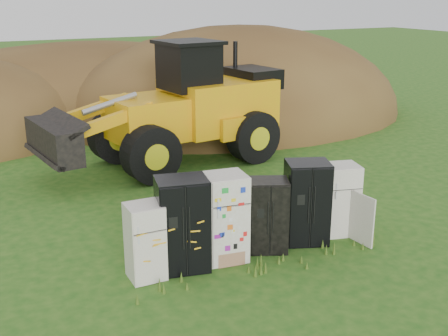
# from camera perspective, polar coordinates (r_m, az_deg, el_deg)

# --- Properties ---
(ground) EXTENTS (120.00, 120.00, 0.00)m
(ground) POSITION_cam_1_polar(r_m,az_deg,el_deg) (12.51, 2.68, -8.56)
(ground) COLOR #1F5316
(ground) RESTS_ON ground
(fridge_leftmost) EXTENTS (0.69, 0.67, 1.56)m
(fridge_leftmost) POSITION_cam_1_polar(r_m,az_deg,el_deg) (11.27, -8.02, -7.42)
(fridge_leftmost) COLOR silver
(fridge_leftmost) RESTS_ON ground
(fridge_black_side) EXTENTS (1.17, 1.00, 1.95)m
(fridge_black_side) POSITION_cam_1_polar(r_m,az_deg,el_deg) (11.48, -4.25, -5.71)
(fridge_black_side) COLOR black
(fridge_black_side) RESTS_ON ground
(fridge_sticker) EXTENTS (0.94, 0.89, 1.90)m
(fridge_sticker) POSITION_cam_1_polar(r_m,az_deg,el_deg) (11.85, 0.11, -5.04)
(fridge_sticker) COLOR silver
(fridge_sticker) RESTS_ON ground
(fridge_dark_mid) EXTENTS (1.04, 0.96, 1.63)m
(fridge_dark_mid) POSITION_cam_1_polar(r_m,az_deg,el_deg) (12.35, 4.53, -4.81)
(fridge_dark_mid) COLOR black
(fridge_dark_mid) RESTS_ON ground
(fridge_black_right) EXTENTS (1.17, 1.08, 1.89)m
(fridge_black_right) POSITION_cam_1_polar(r_m,az_deg,el_deg) (12.81, 8.40, -3.47)
(fridge_black_right) COLOR black
(fridge_black_right) RESTS_ON ground
(fridge_open_door) EXTENTS (0.93, 0.89, 1.69)m
(fridge_open_door) POSITION_cam_1_polar(r_m,az_deg,el_deg) (13.43, 11.71, -3.13)
(fridge_open_door) COLOR silver
(fridge_open_door) RESTS_ON ground
(wheel_loader) EXTENTS (8.63, 4.39, 4.00)m
(wheel_loader) POSITION_cam_1_polar(r_m,az_deg,el_deg) (18.12, -6.26, 6.30)
(wheel_loader) COLOR orange
(wheel_loader) RESTS_ON ground
(dirt_mound_right) EXTENTS (16.04, 11.76, 8.20)m
(dirt_mound_right) POSITION_cam_1_polar(r_m,az_deg,el_deg) (25.93, 1.42, 5.29)
(dirt_mound_right) COLOR #493017
(dirt_mound_right) RESTS_ON ground
(dirt_mound_back) EXTENTS (20.66, 13.77, 6.32)m
(dirt_mound_back) POSITION_cam_1_polar(r_m,az_deg,el_deg) (29.00, -13.69, 6.12)
(dirt_mound_back) COLOR #493017
(dirt_mound_back) RESTS_ON ground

